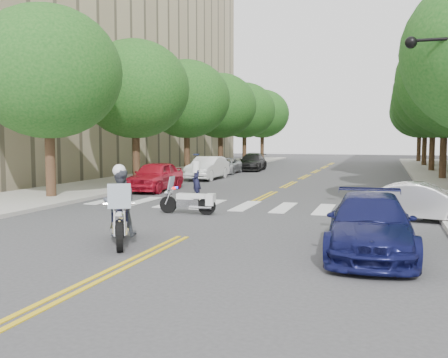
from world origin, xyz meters
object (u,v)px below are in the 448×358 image
at_px(motorcycle_police, 120,208).
at_px(sedan_blue, 370,225).
at_px(officer_standing, 196,181).
at_px(motorcycle_parked, 192,201).
at_px(convertible, 424,202).

bearing_deg(motorcycle_police, sedan_blue, 157.99).
bearing_deg(sedan_blue, motorcycle_police, -175.53).
height_order(officer_standing, sedan_blue, officer_standing).
distance_m(motorcycle_parked, convertible, 7.82).
height_order(motorcycle_parked, officer_standing, officer_standing).
xyz_separation_m(motorcycle_police, sedan_blue, (6.19, 0.76, -0.21)).
bearing_deg(motorcycle_police, officer_standing, -109.80).
bearing_deg(sedan_blue, convertible, 71.50).
relative_size(motorcycle_parked, officer_standing, 1.29).
distance_m(convertible, sedan_blue, 5.59).
distance_m(motorcycle_parked, sedan_blue, 7.62).
bearing_deg(motorcycle_parked, motorcycle_police, 177.53).
distance_m(motorcycle_police, officer_standing, 9.59).
relative_size(officer_standing, sedan_blue, 0.34).
bearing_deg(officer_standing, convertible, 33.81).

